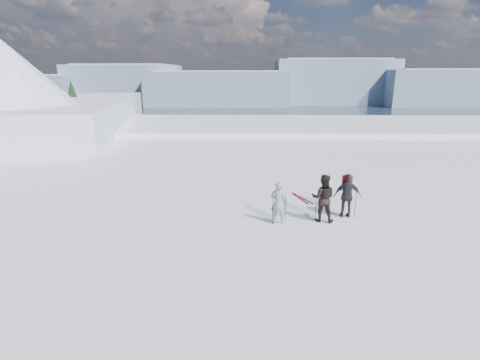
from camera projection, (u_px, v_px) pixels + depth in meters
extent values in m
plane|color=white|center=(261.00, 193.00, 75.69)|extent=(220.00, 208.01, 71.62)
cube|color=white|center=(269.00, 182.00, 43.84)|extent=(180.00, 16.00, 14.00)
plane|color=#20324A|center=(253.00, 120.00, 300.24)|extent=(820.00, 820.00, 0.00)
cube|color=slate|center=(19.00, 90.00, 447.28)|extent=(150.00, 80.00, 34.00)
cube|color=white|center=(17.00, 78.00, 443.45)|extent=(127.50, 70.00, 8.00)
cube|color=slate|center=(126.00, 84.00, 471.27)|extent=(130.00, 80.00, 46.00)
cube|color=white|center=(124.00, 68.00, 465.79)|extent=(110.50, 70.00, 8.00)
cube|color=slate|center=(219.00, 88.00, 440.31)|extent=(160.00, 80.00, 38.00)
cube|color=white|center=(218.00, 74.00, 435.93)|extent=(136.00, 70.00, 8.00)
cube|color=slate|center=(333.00, 82.00, 463.48)|extent=(140.00, 80.00, 52.00)
cube|color=white|center=(334.00, 62.00, 457.18)|extent=(119.00, 70.00, 8.00)
cube|color=slate|center=(451.00, 88.00, 432.80)|extent=(160.00, 80.00, 40.00)
cube|color=white|center=(453.00, 73.00, 428.15)|extent=(136.00, 70.00, 8.00)
cube|color=white|center=(22.00, 173.00, 42.26)|extent=(29.19, 35.68, 16.00)
cube|color=#2D2B28|center=(104.00, 186.00, 50.88)|extent=(21.55, 17.87, 14.25)
cone|color=black|center=(58.00, 146.00, 44.37)|extent=(6.16, 6.16, 11.00)
cone|color=black|center=(96.00, 148.00, 43.28)|extent=(6.16, 6.16, 11.00)
cone|color=black|center=(73.00, 160.00, 41.68)|extent=(5.04, 5.04, 9.00)
cone|color=black|center=(77.00, 134.00, 46.96)|extent=(7.28, 7.28, 13.00)
cone|color=black|center=(120.00, 149.00, 45.29)|extent=(5.60, 5.60, 10.00)
cone|color=black|center=(62.00, 135.00, 49.10)|extent=(6.72, 6.72, 12.00)
cone|color=black|center=(120.00, 144.00, 48.20)|extent=(5.60, 5.60, 10.00)
imported|color=gray|center=(278.00, 203.00, 14.74)|extent=(0.70, 0.53, 1.73)
imported|color=black|center=(323.00, 198.00, 14.95)|extent=(1.10, 0.95, 1.96)
imported|color=black|center=(347.00, 196.00, 15.39)|extent=(1.11, 0.51, 1.86)
cube|color=red|center=(348.00, 165.00, 15.29)|extent=(0.41, 0.24, 0.60)
cylinder|color=black|center=(273.00, 209.00, 14.69)|extent=(0.02, 0.02, 1.32)
cylinder|color=black|center=(286.00, 208.00, 14.73)|extent=(0.02, 0.02, 1.32)
cylinder|color=black|center=(316.00, 208.00, 15.01)|extent=(0.02, 0.02, 1.13)
cylinder|color=black|center=(329.00, 206.00, 15.01)|extent=(0.02, 0.02, 1.31)
cylinder|color=black|center=(342.00, 203.00, 15.34)|extent=(0.02, 0.02, 1.32)
cylinder|color=black|center=(355.00, 205.00, 15.35)|extent=(0.02, 0.02, 1.16)
cube|color=black|center=(300.00, 198.00, 17.90)|extent=(0.63, 1.64, 0.03)
cube|color=black|center=(303.00, 198.00, 17.90)|extent=(0.83, 1.57, 0.03)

